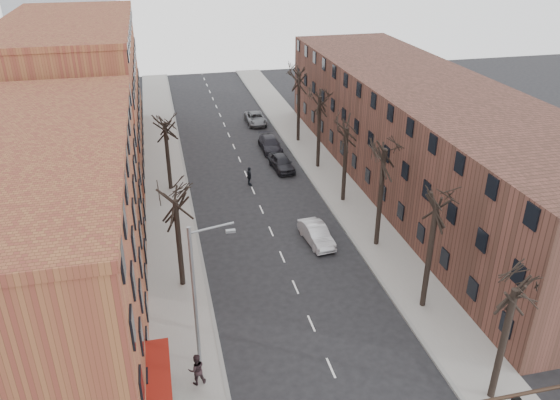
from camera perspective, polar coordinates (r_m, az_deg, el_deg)
sidewalk_left at (r=53.98m, az=-11.80°, el=1.55°), size 4.00×90.00×0.15m
sidewalk_right at (r=56.34m, az=4.64°, el=3.14°), size 4.00×90.00×0.15m
building_left_near at (r=34.35m, az=-24.65°, el=-4.60°), size 12.00×26.00×12.00m
building_left_far at (r=60.67m, az=-20.46°, el=10.22°), size 12.00×28.00×14.00m
building_right at (r=53.24m, az=14.77°, el=6.61°), size 12.00×50.00×10.00m
tree_right_a at (r=32.83m, az=21.11°, el=-18.68°), size 5.20×5.20×10.00m
tree_right_b at (r=37.85m, az=14.62°, el=-10.71°), size 5.20×5.20×10.80m
tree_right_c at (r=43.76m, az=9.99°, el=-4.66°), size 5.20×5.20×11.60m
tree_right_d at (r=50.25m, az=6.57°, el=-0.08°), size 5.20×5.20×10.00m
tree_right_e at (r=57.13m, az=3.96°, el=3.42°), size 5.20×5.20×10.80m
tree_right_f at (r=64.27m, az=1.90°, el=6.16°), size 5.20×5.20×11.60m
tree_left_a at (r=39.18m, az=-10.09°, el=-8.76°), size 5.20×5.20×9.50m
tree_left_b at (r=53.10m, az=-11.31°, el=1.08°), size 5.20×5.20×9.50m
streetlight at (r=29.77m, az=-8.63°, el=-9.48°), size 2.45×0.22×9.03m
silver_sedan at (r=43.17m, az=3.82°, el=-3.58°), size 2.04×4.67×1.49m
parked_car_near at (r=56.16m, az=0.17°, el=3.93°), size 2.22×4.72×1.56m
parked_car_mid at (r=61.24m, az=-1.04°, el=5.86°), size 2.10×5.16×1.50m
parked_car_far at (r=70.13m, az=-2.57°, el=8.52°), size 2.36×5.07×1.40m
pedestrian_b at (r=31.05m, az=-8.71°, el=-17.09°), size 1.00×0.82×1.90m
pedestrian_crossing at (r=52.64m, az=-3.22°, el=2.49°), size 0.61×1.17×1.91m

